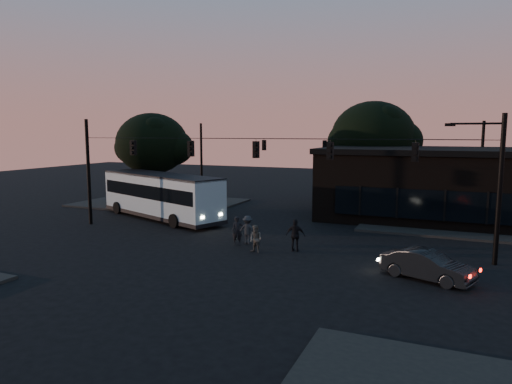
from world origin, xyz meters
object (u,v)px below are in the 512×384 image
at_px(bus, 161,194).
at_px(pedestrian_c, 296,235).
at_px(pedestrian_b, 256,239).
at_px(pedestrian_d, 248,230).
at_px(building, 425,183).
at_px(car, 427,265).
at_px(pedestrian_a, 237,231).

relative_size(bus, pedestrian_c, 6.77).
relative_size(pedestrian_b, pedestrian_d, 0.91).
xyz_separation_m(building, pedestrian_c, (-5.99, -13.43, -1.79)).
distance_m(car, pedestrian_a, 10.81).
distance_m(pedestrian_b, pedestrian_c, 2.24).
height_order(building, pedestrian_d, building).
bearing_deg(building, pedestrian_c, -114.04).
height_order(bus, pedestrian_d, bus).
xyz_separation_m(pedestrian_a, pedestrian_c, (3.57, 0.02, 0.06)).
xyz_separation_m(bus, pedestrian_b, (10.68, -6.43, -1.16)).
bearing_deg(building, pedestrian_b, -118.36).
relative_size(bus, pedestrian_a, 7.24).
xyz_separation_m(pedestrian_b, pedestrian_c, (1.90, 1.18, 0.15)).
height_order(bus, pedestrian_a, bus).
bearing_deg(pedestrian_b, bus, 164.54).
height_order(building, car, building).
distance_m(pedestrian_c, pedestrian_d, 3.20).
relative_size(pedestrian_a, pedestrian_c, 0.94).
bearing_deg(bus, building, 45.24).
xyz_separation_m(building, pedestrian_b, (-7.88, -14.61, -1.94)).
height_order(pedestrian_c, pedestrian_d, pedestrian_c).
relative_size(building, pedestrian_b, 10.03).
bearing_deg(building, pedestrian_a, -125.40).
height_order(bus, pedestrian_c, bus).
distance_m(bus, pedestrian_d, 10.59).
bearing_deg(pedestrian_d, car, 159.10).
xyz_separation_m(car, pedestrian_d, (-10.13, 2.92, 0.18)).
bearing_deg(pedestrian_a, bus, 120.76).
height_order(building, bus, building).
xyz_separation_m(building, pedestrian_d, (-9.15, -12.89, -1.86)).
relative_size(bus, pedestrian_d, 7.33).
xyz_separation_m(pedestrian_b, pedestrian_d, (-1.26, 1.71, 0.08)).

